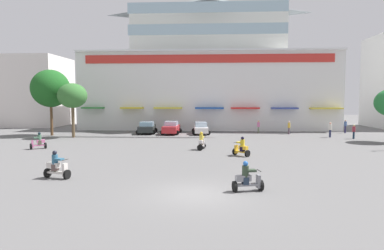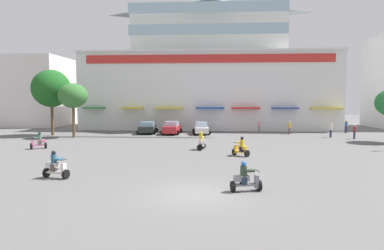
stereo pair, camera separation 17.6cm
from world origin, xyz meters
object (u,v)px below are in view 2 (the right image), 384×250
(plaza_tree_2, at_px, (51,89))
(plaza_tree_0, at_px, (73,96))
(parked_car_0, at_px, (147,128))
(parked_car_1, at_px, (172,128))
(scooter_rider_3, at_px, (201,142))
(pedestrian_2, at_px, (290,127))
(pedestrian_1, at_px, (354,131))
(scooter_rider_4, at_px, (39,142))
(pedestrian_4, at_px, (259,126))
(scooter_rider_1, at_px, (245,179))
(parked_car_2, at_px, (201,128))
(scooter_rider_5, at_px, (56,167))
(scooter_rider_0, at_px, (241,148))
(pedestrian_0, at_px, (331,129))
(pedestrian_3, at_px, (346,126))

(plaza_tree_2, bearing_deg, plaza_tree_0, -28.78)
(parked_car_0, bearing_deg, plaza_tree_2, -165.36)
(parked_car_1, height_order, scooter_rider_3, parked_car_1)
(plaza_tree_0, distance_m, plaza_tree_2, 4.00)
(parked_car_1, xyz_separation_m, scooter_rider_3, (4.15, -12.50, -0.14))
(plaza_tree_0, relative_size, parked_car_0, 1.41)
(plaza_tree_0, distance_m, pedestrian_2, 25.90)
(pedestrian_1, bearing_deg, pedestrian_2, 143.60)
(scooter_rider_4, relative_size, pedestrian_1, 0.95)
(parked_car_0, bearing_deg, pedestrian_4, 6.15)
(scooter_rider_1, distance_m, pedestrian_2, 27.21)
(parked_car_2, bearing_deg, scooter_rider_3, -87.76)
(parked_car_2, xyz_separation_m, scooter_rider_5, (-7.20, -23.56, -0.10))
(scooter_rider_0, distance_m, pedestrian_2, 17.67)
(parked_car_0, height_order, pedestrian_4, pedestrian_4)
(parked_car_2, bearing_deg, pedestrian_0, -9.86)
(plaza_tree_0, bearing_deg, pedestrian_4, 16.14)
(parked_car_1, xyz_separation_m, scooter_rider_5, (-3.55, -23.43, -0.14))
(plaza_tree_2, xyz_separation_m, pedestrian_1, (34.55, -1.32, -4.68))
(pedestrian_2, xyz_separation_m, pedestrian_4, (-3.56, 1.27, -0.02))
(pedestrian_1, xyz_separation_m, pedestrian_2, (-5.99, 4.42, 0.04))
(scooter_rider_3, xyz_separation_m, scooter_rider_4, (-14.29, -0.45, -0.04))
(parked_car_2, bearing_deg, parked_car_0, 177.79)
(parked_car_0, xyz_separation_m, scooter_rider_3, (7.28, -12.89, -0.10))
(pedestrian_1, bearing_deg, pedestrian_3, 76.59)
(parked_car_1, bearing_deg, parked_car_0, 172.98)
(parked_car_2, distance_m, pedestrian_1, 17.30)
(parked_car_1, bearing_deg, plaza_tree_0, -157.75)
(parked_car_1, distance_m, pedestrian_1, 20.86)
(parked_car_1, xyz_separation_m, parked_car_2, (3.66, 0.12, -0.05))
(pedestrian_3, relative_size, pedestrian_4, 1.05)
(pedestrian_2, bearing_deg, scooter_rider_1, -106.58)
(parked_car_1, bearing_deg, pedestrian_2, 2.49)
(scooter_rider_5, relative_size, pedestrian_3, 0.92)
(parked_car_1, bearing_deg, pedestrian_1, -10.46)
(scooter_rider_3, xyz_separation_m, pedestrian_4, (6.81, 14.41, 0.26))
(scooter_rider_5, bearing_deg, parked_car_1, 81.40)
(parked_car_1, height_order, pedestrian_3, pedestrian_3)
(parked_car_2, xyz_separation_m, pedestrian_2, (10.86, 0.51, 0.19))
(plaza_tree_2, xyz_separation_m, scooter_rider_1, (20.79, -22.98, -4.97))
(parked_car_0, xyz_separation_m, pedestrian_4, (14.09, 1.52, 0.16))
(pedestrian_0, distance_m, pedestrian_1, 2.47)
(pedestrian_4, bearing_deg, scooter_rider_3, -115.31)
(scooter_rider_0, bearing_deg, parked_car_2, 103.21)
(parked_car_2, height_order, pedestrian_2, pedestrian_2)
(pedestrian_2, bearing_deg, scooter_rider_0, -114.02)
(plaza_tree_0, xyz_separation_m, plaza_tree_2, (-3.42, 1.88, 0.89))
(parked_car_0, xyz_separation_m, parked_car_1, (3.12, -0.38, 0.04))
(parked_car_0, distance_m, pedestrian_0, 21.76)
(plaza_tree_2, relative_size, scooter_rider_0, 5.16)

